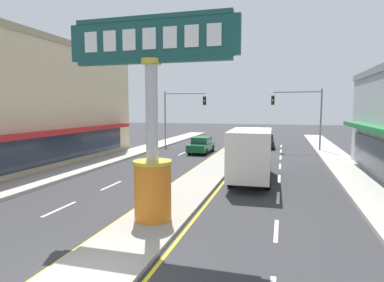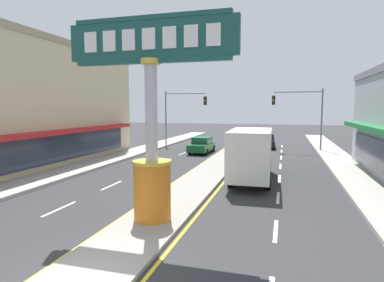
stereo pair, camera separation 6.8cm
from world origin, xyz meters
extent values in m
plane|color=#303033|center=(0.00, 0.00, 0.00)|extent=(160.00, 160.00, 0.00)
cube|color=gray|center=(0.00, 18.00, 0.07)|extent=(2.46, 52.00, 0.14)
cube|color=#ADA89E|center=(-9.10, 16.00, 0.09)|extent=(2.54, 60.00, 0.18)
cube|color=#ADA89E|center=(9.10, 16.00, 0.09)|extent=(2.54, 60.00, 0.18)
cube|color=silver|center=(-4.53, 4.80, 0.00)|extent=(0.14, 2.20, 0.01)
cube|color=silver|center=(-4.53, 9.20, 0.00)|extent=(0.14, 2.20, 0.01)
cube|color=silver|center=(-4.53, 13.60, 0.00)|extent=(0.14, 2.20, 0.01)
cube|color=silver|center=(-4.53, 18.00, 0.00)|extent=(0.14, 2.20, 0.01)
cube|color=silver|center=(-4.53, 22.40, 0.00)|extent=(0.14, 2.20, 0.01)
cube|color=silver|center=(-4.53, 26.80, 0.00)|extent=(0.14, 2.20, 0.01)
cube|color=silver|center=(-4.53, 31.20, 0.00)|extent=(0.14, 2.20, 0.01)
cube|color=silver|center=(4.53, 4.80, 0.00)|extent=(0.14, 2.20, 0.01)
cube|color=silver|center=(4.53, 9.20, 0.00)|extent=(0.14, 2.20, 0.01)
cube|color=silver|center=(4.53, 13.60, 0.00)|extent=(0.14, 2.20, 0.01)
cube|color=silver|center=(4.53, 18.00, 0.00)|extent=(0.14, 2.20, 0.01)
cube|color=silver|center=(4.53, 22.40, 0.00)|extent=(0.14, 2.20, 0.01)
cube|color=silver|center=(4.53, 26.80, 0.00)|extent=(0.14, 2.20, 0.01)
cube|color=silver|center=(4.53, 31.20, 0.00)|extent=(0.14, 2.20, 0.01)
cube|color=yellow|center=(-1.41, 18.00, 0.00)|extent=(0.12, 52.00, 0.01)
cube|color=yellow|center=(1.41, 18.00, 0.00)|extent=(0.12, 52.00, 0.01)
cylinder|color=orange|center=(0.00, 4.35, 1.20)|extent=(1.39, 1.39, 2.13)
cylinder|color=gold|center=(0.00, 4.35, 2.33)|extent=(1.46, 1.46, 0.12)
cylinder|color=#B7B7BC|center=(0.00, 4.35, 4.19)|extent=(0.46, 0.46, 3.84)
cylinder|color=gold|center=(0.00, 4.35, 6.01)|extent=(0.73, 0.73, 0.20)
cube|color=#194C47|center=(0.00, 4.35, 6.79)|extent=(6.45, 0.24, 1.35)
cube|color=#194C47|center=(0.00, 4.35, 7.55)|extent=(5.93, 0.29, 0.16)
cube|color=#194C47|center=(0.00, 4.35, 6.03)|extent=(5.93, 0.29, 0.16)
cube|color=white|center=(-2.35, 4.20, 6.79)|extent=(0.50, 0.06, 0.74)
cube|color=white|center=(-1.57, 4.20, 6.79)|extent=(0.50, 0.06, 0.74)
cube|color=white|center=(-0.78, 4.20, 6.79)|extent=(0.50, 0.06, 0.74)
cube|color=white|center=(0.00, 4.20, 6.79)|extent=(0.50, 0.06, 0.74)
cube|color=white|center=(0.78, 4.20, 6.79)|extent=(0.50, 0.06, 0.74)
cube|color=white|center=(1.57, 4.20, 6.79)|extent=(0.50, 0.06, 0.74)
cube|color=white|center=(2.35, 4.20, 6.79)|extent=(0.50, 0.06, 0.74)
cube|color=beige|center=(-14.73, 12.27, 4.44)|extent=(7.96, 23.28, 8.88)
cube|color=#9C8D6E|center=(-14.73, 12.27, 9.11)|extent=(8.12, 23.75, 0.45)
cube|color=#B21E1E|center=(-10.30, 12.27, 2.66)|extent=(0.90, 19.79, 0.30)
cube|color=#283342|center=(-10.71, 12.27, 1.50)|extent=(0.08, 19.09, 2.00)
cube|color=#1E7038|center=(9.65, 13.12, 3.16)|extent=(0.90, 15.48, 0.30)
cube|color=#283342|center=(10.06, 13.12, 1.50)|extent=(0.08, 14.93, 2.00)
cylinder|color=slate|center=(-8.23, 27.87, 3.10)|extent=(0.16, 0.16, 6.20)
cylinder|color=slate|center=(-5.92, 27.87, 5.90)|extent=(4.62, 0.12, 0.12)
cube|color=black|center=(-3.61, 27.71, 5.09)|extent=(0.32, 0.24, 0.92)
sphere|color=black|center=(-3.61, 27.57, 5.39)|extent=(0.17, 0.17, 0.17)
sphere|color=yellow|center=(-3.61, 27.57, 5.09)|extent=(0.17, 0.17, 0.17)
sphere|color=black|center=(-3.61, 27.57, 4.79)|extent=(0.17, 0.17, 0.17)
cylinder|color=slate|center=(8.23, 27.36, 3.10)|extent=(0.16, 0.16, 6.20)
cylinder|color=slate|center=(5.92, 27.36, 5.90)|extent=(4.62, 0.12, 0.12)
cube|color=black|center=(3.61, 27.20, 5.09)|extent=(0.32, 0.24, 0.92)
sphere|color=black|center=(3.61, 27.06, 5.39)|extent=(0.17, 0.17, 0.17)
sphere|color=yellow|center=(3.61, 27.06, 5.09)|extent=(0.17, 0.17, 0.17)
sphere|color=black|center=(3.61, 27.06, 4.79)|extent=(0.17, 0.17, 0.17)
cube|color=navy|center=(2.85, 14.90, 1.41)|extent=(2.15, 2.06, 2.10)
cube|color=#283342|center=(2.83, 15.86, 1.71)|extent=(1.85, 0.13, 0.90)
cube|color=silver|center=(2.95, 11.40, 1.82)|extent=(2.33, 4.86, 2.60)
cylinder|color=black|center=(1.88, 15.07, 0.42)|extent=(0.28, 0.85, 0.84)
cylinder|color=black|center=(3.81, 15.12, 0.42)|extent=(0.28, 0.85, 0.84)
cylinder|color=black|center=(1.95, 10.65, 0.42)|extent=(0.28, 0.85, 0.84)
cylinder|color=black|center=(3.98, 10.71, 0.42)|extent=(0.28, 0.85, 0.84)
cube|color=black|center=(2.88, 29.21, 0.60)|extent=(1.93, 4.37, 0.66)
cube|color=black|center=(2.89, 29.03, 1.23)|extent=(1.64, 2.21, 0.60)
cube|color=#283342|center=(2.89, 29.03, 1.05)|extent=(1.67, 2.23, 0.24)
cylinder|color=black|center=(2.01, 30.50, 0.31)|extent=(0.25, 0.63, 0.62)
cylinder|color=black|center=(3.63, 30.57, 0.31)|extent=(0.25, 0.63, 0.62)
cylinder|color=black|center=(2.12, 27.84, 0.31)|extent=(0.25, 0.63, 0.62)
cylinder|color=black|center=(3.74, 27.91, 0.31)|extent=(0.25, 0.63, 0.62)
cube|color=#14562D|center=(-2.88, 23.36, 0.60)|extent=(1.85, 4.34, 0.66)
cube|color=#14562D|center=(-2.87, 23.53, 1.23)|extent=(1.59, 2.18, 0.60)
cube|color=#283342|center=(-2.87, 23.53, 1.05)|extent=(1.63, 2.20, 0.24)
cylinder|color=black|center=(-2.10, 22.01, 0.31)|extent=(0.23, 0.62, 0.62)
cylinder|color=black|center=(-3.72, 22.05, 0.31)|extent=(0.23, 0.62, 0.62)
cylinder|color=black|center=(-2.04, 24.68, 0.31)|extent=(0.23, 0.62, 0.62)
cylinder|color=black|center=(-3.66, 24.71, 0.31)|extent=(0.23, 0.62, 0.62)
camera|label=1|loc=(4.65, -6.77, 4.36)|focal=30.40mm
camera|label=2|loc=(4.72, -6.75, 4.36)|focal=30.40mm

